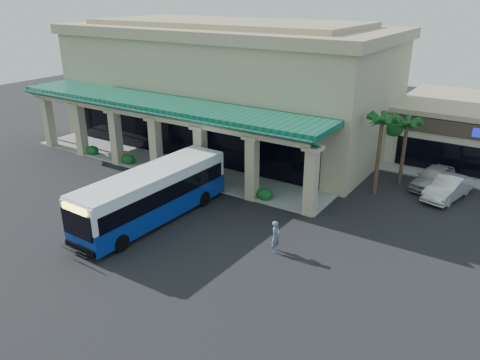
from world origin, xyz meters
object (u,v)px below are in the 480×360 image
Objects in this scene: pedestrian at (276,237)px; car_white at (448,188)px; car_silver at (433,177)px; transit_bus at (153,196)px.

pedestrian is 14.79m from car_white.
car_silver is 1.97m from car_white.
pedestrian is at bearing 7.14° from transit_bus.
transit_bus is 2.51× the size of car_silver.
transit_bus is 8.61m from pedestrian.
transit_bus is 2.47× the size of car_white.
transit_bus is at bearing 94.29° from pedestrian.
pedestrian reaches higher than car_white.
car_white is at bearing 44.47° from transit_bus.
transit_bus is 6.34× the size of pedestrian.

